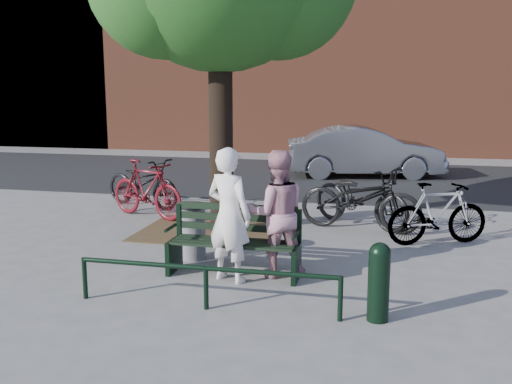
% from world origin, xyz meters
% --- Properties ---
extents(ground, '(90.00, 90.00, 0.00)m').
position_xyz_m(ground, '(0.00, 0.00, 0.00)').
color(ground, gray).
rests_on(ground, ground).
extents(dirt_pit, '(2.40, 2.00, 0.02)m').
position_xyz_m(dirt_pit, '(-1.00, 2.20, 0.01)').
color(dirt_pit, brown).
rests_on(dirt_pit, ground).
extents(road, '(40.00, 7.00, 0.01)m').
position_xyz_m(road, '(0.00, 8.50, 0.01)').
color(road, black).
rests_on(road, ground).
extents(park_bench, '(1.74, 0.54, 0.97)m').
position_xyz_m(park_bench, '(-0.00, 0.08, 0.48)').
color(park_bench, black).
rests_on(park_bench, ground).
extents(guard_railing, '(3.06, 0.06, 0.51)m').
position_xyz_m(guard_railing, '(0.00, -1.20, 0.40)').
color(guard_railing, black).
rests_on(guard_railing, ground).
extents(person_left, '(0.74, 0.62, 1.74)m').
position_xyz_m(person_left, '(-0.00, -0.19, 0.87)').
color(person_left, white).
rests_on(person_left, ground).
extents(person_right, '(0.99, 0.88, 1.68)m').
position_xyz_m(person_right, '(0.54, 0.15, 0.84)').
color(person_right, '#C18490').
rests_on(person_right, ground).
extents(bollard, '(0.23, 0.23, 0.87)m').
position_xyz_m(bollard, '(1.89, -1.09, 0.46)').
color(bollard, black).
rests_on(bollard, ground).
extents(litter_bin, '(0.40, 0.40, 0.82)m').
position_xyz_m(litter_bin, '(-0.77, 0.60, 0.41)').
color(litter_bin, gray).
rests_on(litter_bin, ground).
extents(bicycle_a, '(2.06, 1.34, 1.02)m').
position_xyz_m(bicycle_a, '(-3.00, 3.85, 0.51)').
color(bicycle_a, black).
rests_on(bicycle_a, ground).
extents(bicycle_b, '(1.90, 1.22, 1.11)m').
position_xyz_m(bicycle_b, '(-2.51, 2.94, 0.55)').
color(bicycle_b, '#530B12').
rests_on(bicycle_b, ground).
extents(bicycle_c, '(2.24, 1.15, 1.12)m').
position_xyz_m(bicycle_c, '(1.52, 2.85, 0.56)').
color(bicycle_c, black).
rests_on(bicycle_c, ground).
extents(bicycle_d, '(1.72, 1.08, 1.00)m').
position_xyz_m(bicycle_d, '(2.76, 2.20, 0.50)').
color(bicycle_d, gray).
rests_on(bicycle_d, ground).
extents(bicycle_e, '(2.10, 1.79, 1.09)m').
position_xyz_m(bicycle_e, '(1.51, 3.18, 0.54)').
color(bicycle_e, black).
rests_on(bicycle_e, ground).
extents(parked_car, '(4.47, 2.29, 1.40)m').
position_xyz_m(parked_car, '(1.35, 8.99, 0.70)').
color(parked_car, slate).
rests_on(parked_car, ground).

